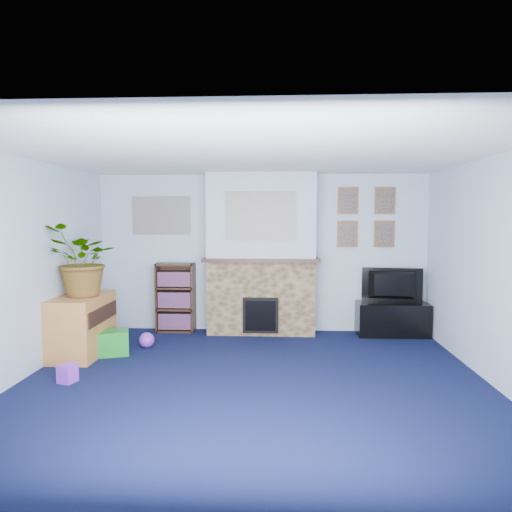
# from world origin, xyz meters

# --- Properties ---
(floor) EXTENTS (5.00, 4.50, 0.01)m
(floor) POSITION_xyz_m (0.00, 0.00, 0.00)
(floor) COLOR #0E1335
(floor) RESTS_ON ground
(ceiling) EXTENTS (5.00, 4.50, 0.01)m
(ceiling) POSITION_xyz_m (0.00, 0.00, 2.40)
(ceiling) COLOR white
(ceiling) RESTS_ON wall_back
(wall_back) EXTENTS (5.00, 0.04, 2.40)m
(wall_back) POSITION_xyz_m (0.00, 2.25, 1.20)
(wall_back) COLOR #ADBCD1
(wall_back) RESTS_ON ground
(wall_front) EXTENTS (5.00, 0.04, 2.40)m
(wall_front) POSITION_xyz_m (0.00, -2.25, 1.20)
(wall_front) COLOR #ADBCD1
(wall_front) RESTS_ON ground
(wall_left) EXTENTS (0.04, 4.50, 2.40)m
(wall_left) POSITION_xyz_m (-2.50, 0.00, 1.20)
(wall_left) COLOR #ADBCD1
(wall_left) RESTS_ON ground
(wall_right) EXTENTS (0.04, 4.50, 2.40)m
(wall_right) POSITION_xyz_m (2.50, 0.00, 1.20)
(wall_right) COLOR #ADBCD1
(wall_right) RESTS_ON ground
(chimney_breast) EXTENTS (1.72, 0.50, 2.40)m
(chimney_breast) POSITION_xyz_m (0.00, 2.05, 1.18)
(chimney_breast) COLOR brown
(chimney_breast) RESTS_ON ground
(collage_main) EXTENTS (1.00, 0.03, 0.68)m
(collage_main) POSITION_xyz_m (0.00, 1.84, 1.78)
(collage_main) COLOR gray
(collage_main) RESTS_ON chimney_breast
(collage_left) EXTENTS (0.90, 0.03, 0.58)m
(collage_left) POSITION_xyz_m (-1.55, 2.23, 1.78)
(collage_left) COLOR gray
(collage_left) RESTS_ON wall_back
(portrait_tl) EXTENTS (0.30, 0.03, 0.40)m
(portrait_tl) POSITION_xyz_m (1.30, 2.23, 2.00)
(portrait_tl) COLOR brown
(portrait_tl) RESTS_ON wall_back
(portrait_tr) EXTENTS (0.30, 0.03, 0.40)m
(portrait_tr) POSITION_xyz_m (1.85, 2.23, 2.00)
(portrait_tr) COLOR brown
(portrait_tr) RESTS_ON wall_back
(portrait_bl) EXTENTS (0.30, 0.03, 0.40)m
(portrait_bl) POSITION_xyz_m (1.30, 2.23, 1.50)
(portrait_bl) COLOR brown
(portrait_bl) RESTS_ON wall_back
(portrait_br) EXTENTS (0.30, 0.03, 0.40)m
(portrait_br) POSITION_xyz_m (1.85, 2.23, 1.50)
(portrait_br) COLOR brown
(portrait_br) RESTS_ON wall_back
(tv_stand) EXTENTS (1.03, 0.43, 0.49)m
(tv_stand) POSITION_xyz_m (1.95, 2.03, 0.23)
(tv_stand) COLOR black
(tv_stand) RESTS_ON ground
(television) EXTENTS (0.89, 0.23, 0.51)m
(television) POSITION_xyz_m (1.95, 2.05, 0.74)
(television) COLOR black
(television) RESTS_ON tv_stand
(bookshelf) EXTENTS (0.58, 0.28, 1.05)m
(bookshelf) POSITION_xyz_m (-1.32, 2.11, 0.50)
(bookshelf) COLOR #331E12
(bookshelf) RESTS_ON ground
(sideboard) EXTENTS (0.54, 0.98, 0.76)m
(sideboard) POSITION_xyz_m (-2.24, 0.84, 0.35)
(sideboard) COLOR #BE7A3C
(sideboard) RESTS_ON ground
(potted_plant) EXTENTS (0.84, 0.93, 0.92)m
(potted_plant) POSITION_xyz_m (-2.19, 0.79, 1.22)
(potted_plant) COLOR #26661E
(potted_plant) RESTS_ON sideboard
(mantel_clock) EXTENTS (0.10, 0.06, 0.14)m
(mantel_clock) POSITION_xyz_m (-0.07, 2.00, 1.22)
(mantel_clock) COLOR gold
(mantel_clock) RESTS_ON chimney_breast
(mantel_candle) EXTENTS (0.05, 0.05, 0.17)m
(mantel_candle) POSITION_xyz_m (0.38, 2.00, 1.23)
(mantel_candle) COLOR #B2BFC6
(mantel_candle) RESTS_ON chimney_breast
(mantel_teddy) EXTENTS (0.12, 0.12, 0.12)m
(mantel_teddy) POSITION_xyz_m (-0.60, 2.00, 1.22)
(mantel_teddy) COLOR gray
(mantel_teddy) RESTS_ON chimney_breast
(mantel_can) EXTENTS (0.06, 0.06, 0.12)m
(mantel_can) POSITION_xyz_m (0.72, 2.00, 1.21)
(mantel_can) COLOR purple
(mantel_can) RESTS_ON chimney_breast
(green_crate) EXTENTS (0.47, 0.42, 0.31)m
(green_crate) POSITION_xyz_m (-1.85, 0.87, 0.14)
(green_crate) COLOR #198C26
(green_crate) RESTS_ON ground
(toy_ball) EXTENTS (0.21, 0.21, 0.21)m
(toy_ball) POSITION_xyz_m (-1.51, 1.20, 0.09)
(toy_ball) COLOR purple
(toy_ball) RESTS_ON ground
(toy_block) EXTENTS (0.20, 0.20, 0.20)m
(toy_block) POSITION_xyz_m (-1.97, -0.13, 0.11)
(toy_block) COLOR purple
(toy_block) RESTS_ON ground
(toy_tube) EXTENTS (0.30, 0.13, 0.17)m
(toy_tube) POSITION_xyz_m (-2.30, 1.20, 0.07)
(toy_tube) COLOR yellow
(toy_tube) RESTS_ON ground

